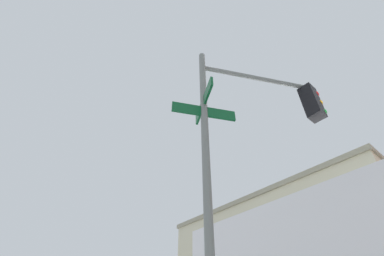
% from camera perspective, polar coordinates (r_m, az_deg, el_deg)
% --- Properties ---
extents(traffic_signal_near, '(1.65, 2.75, 5.60)m').
position_cam_1_polar(traffic_signal_near, '(4.67, 15.26, 0.79)').
color(traffic_signal_near, slate).
rests_on(traffic_signal_near, ground_plane).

